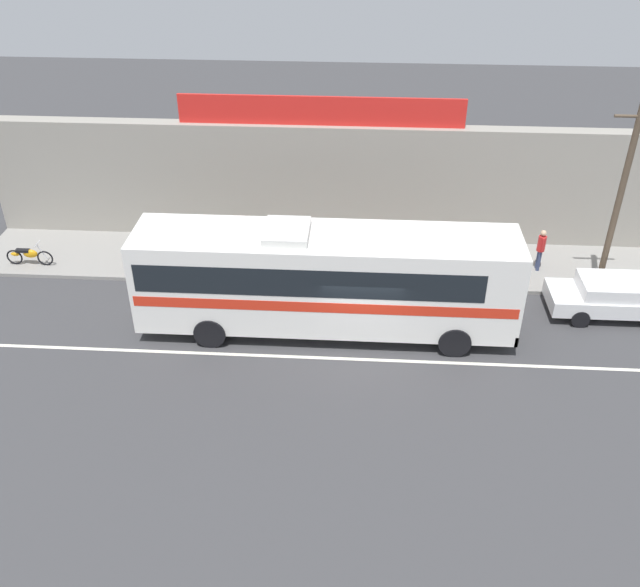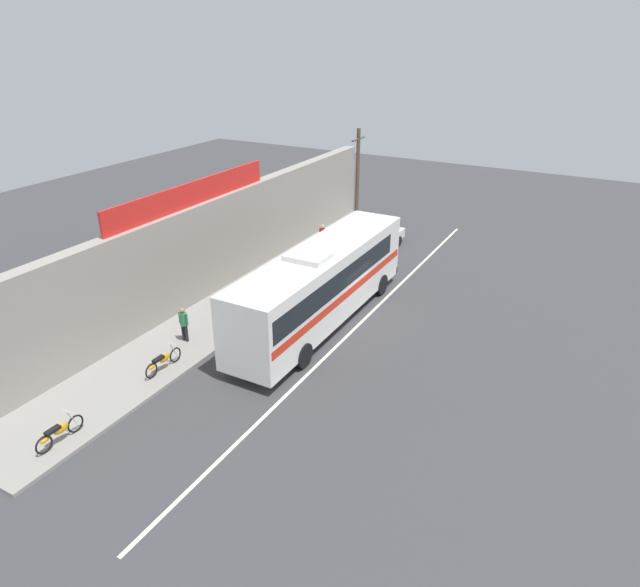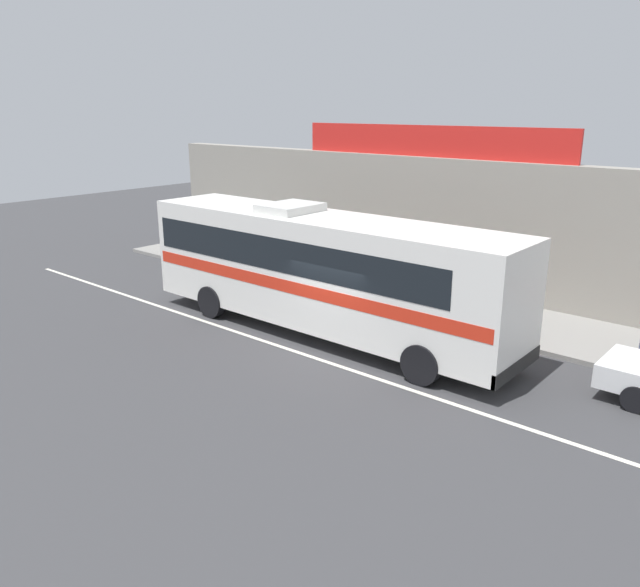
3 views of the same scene
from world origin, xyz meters
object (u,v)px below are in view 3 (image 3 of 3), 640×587
(intercity_bus, at_px, (320,266))
(motorcycle_orange, at_px, (250,260))
(pedestrian_near_shop, at_px, (303,253))
(motorcycle_blue, at_px, (174,244))

(intercity_bus, height_order, motorcycle_orange, intercity_bus)
(pedestrian_near_shop, bearing_deg, motorcycle_blue, -172.90)
(intercity_bus, xyz_separation_m, pedestrian_near_shop, (-4.44, 4.19, -1.03))
(intercity_bus, distance_m, motorcycle_blue, 12.05)
(motorcycle_orange, xyz_separation_m, pedestrian_near_shop, (2.19, 0.79, 0.47))
(intercity_bus, height_order, motorcycle_blue, intercity_bus)
(pedestrian_near_shop, bearing_deg, motorcycle_orange, -160.21)
(motorcycle_blue, bearing_deg, intercity_bus, -16.09)
(motorcycle_orange, bearing_deg, intercity_bus, -27.17)
(motorcycle_orange, distance_m, motorcycle_blue, 4.86)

